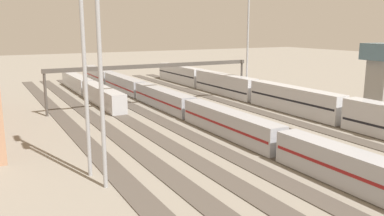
{
  "coord_description": "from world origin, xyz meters",
  "views": [
    {
      "loc": [
        -57.9,
        32.62,
        16.28
      ],
      "look_at": [
        1.1,
        0.5,
        2.5
      ],
      "focal_mm": 36.88,
      "sensor_mm": 36.0,
      "label": 1
    }
  ],
  "objects_px": {
    "train_on_track_4": "(185,107)",
    "signal_gantry": "(155,69)",
    "light_mast_0": "(248,15)",
    "control_tower": "(382,74)",
    "train_on_track_0": "(294,100)",
    "train_on_track_6": "(88,88)"
  },
  "relations": [
    {
      "from": "train_on_track_6",
      "to": "signal_gantry",
      "type": "height_order",
      "value": "signal_gantry"
    },
    {
      "from": "signal_gantry",
      "to": "control_tower",
      "type": "relative_size",
      "value": 3.34
    },
    {
      "from": "train_on_track_0",
      "to": "signal_gantry",
      "type": "xyz_separation_m",
      "value": [
        20.1,
        20.0,
        5.2
      ]
    },
    {
      "from": "signal_gantry",
      "to": "control_tower",
      "type": "xyz_separation_m",
      "value": [
        -29.51,
        -32.29,
        0.07
      ]
    },
    {
      "from": "train_on_track_6",
      "to": "control_tower",
      "type": "bearing_deg",
      "value": -137.94
    },
    {
      "from": "signal_gantry",
      "to": "train_on_track_0",
      "type": "bearing_deg",
      "value": -135.15
    },
    {
      "from": "train_on_track_4",
      "to": "control_tower",
      "type": "relative_size",
      "value": 10.33
    },
    {
      "from": "train_on_track_4",
      "to": "light_mast_0",
      "type": "relative_size",
      "value": 4.61
    },
    {
      "from": "train_on_track_6",
      "to": "light_mast_0",
      "type": "xyz_separation_m",
      "value": [
        -19.41,
        -32.1,
        16.92
      ]
    },
    {
      "from": "signal_gantry",
      "to": "control_tower",
      "type": "distance_m",
      "value": 43.74
    },
    {
      "from": "signal_gantry",
      "to": "train_on_track_4",
      "type": "bearing_deg",
      "value": 180.0
    },
    {
      "from": "train_on_track_6",
      "to": "light_mast_0",
      "type": "relative_size",
      "value": 1.56
    },
    {
      "from": "light_mast_0",
      "to": "signal_gantry",
      "type": "distance_m",
      "value": 24.84
    },
    {
      "from": "train_on_track_6",
      "to": "signal_gantry",
      "type": "relative_size",
      "value": 1.05
    },
    {
      "from": "train_on_track_0",
      "to": "train_on_track_4",
      "type": "relative_size",
      "value": 0.86
    },
    {
      "from": "light_mast_0",
      "to": "control_tower",
      "type": "height_order",
      "value": "light_mast_0"
    },
    {
      "from": "train_on_track_4",
      "to": "light_mast_0",
      "type": "distance_m",
      "value": 30.06
    },
    {
      "from": "train_on_track_4",
      "to": "control_tower",
      "type": "height_order",
      "value": "control_tower"
    },
    {
      "from": "light_mast_0",
      "to": "control_tower",
      "type": "distance_m",
      "value": 31.32
    },
    {
      "from": "train_on_track_0",
      "to": "train_on_track_4",
      "type": "xyz_separation_m",
      "value": [
        6.69,
        20.0,
        -0.55
      ]
    },
    {
      "from": "light_mast_0",
      "to": "signal_gantry",
      "type": "height_order",
      "value": "light_mast_0"
    },
    {
      "from": "train_on_track_4",
      "to": "signal_gantry",
      "type": "distance_m",
      "value": 14.59
    }
  ]
}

